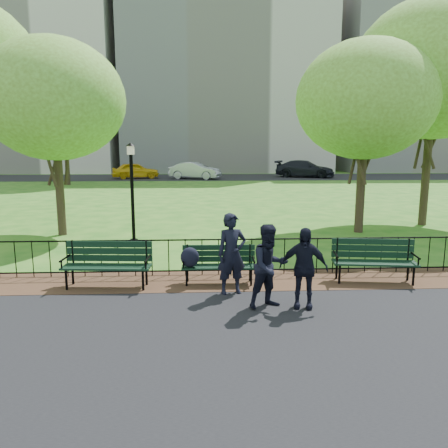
{
  "coord_description": "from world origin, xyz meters",
  "views": [
    {
      "loc": [
        -0.98,
        -8.2,
        3.1
      ],
      "look_at": [
        -0.5,
        1.5,
        1.35
      ],
      "focal_mm": 35.0,
      "sensor_mm": 36.0,
      "label": 1
    }
  ],
  "objects_px": {
    "tree_near_e": "(366,100)",
    "taxi": "(135,171)",
    "tree_far_w": "(63,103)",
    "person_mid": "(269,266)",
    "park_bench_main": "(205,259)",
    "lamppost": "(132,189)",
    "park_bench_left_a": "(108,259)",
    "sedan_silver": "(195,171)",
    "person_left": "(232,254)",
    "tree_near_w": "(54,100)",
    "park_bench_right_a": "(374,256)",
    "sedan_dark": "(305,169)",
    "tree_mid_e": "(435,69)",
    "person_right": "(303,268)"
  },
  "relations": [
    {
      "from": "lamppost",
      "to": "park_bench_main",
      "type": "bearing_deg",
      "value": -62.45
    },
    {
      "from": "tree_far_w",
      "to": "person_mid",
      "type": "xyz_separation_m",
      "value": [
        11.95,
        -27.37,
        -5.46
      ]
    },
    {
      "from": "tree_far_w",
      "to": "tree_near_e",
      "type": "bearing_deg",
      "value": -50.91
    },
    {
      "from": "park_bench_right_a",
      "to": "tree_near_w",
      "type": "relative_size",
      "value": 0.29
    },
    {
      "from": "sedan_dark",
      "to": "tree_near_w",
      "type": "bearing_deg",
      "value": 174.04
    },
    {
      "from": "park_bench_left_a",
      "to": "tree_near_w",
      "type": "xyz_separation_m",
      "value": [
        -2.83,
        5.86,
        3.98
      ]
    },
    {
      "from": "taxi",
      "to": "lamppost",
      "type": "bearing_deg",
      "value": 174.82
    },
    {
      "from": "tree_near_w",
      "to": "tree_near_e",
      "type": "height_order",
      "value": "tree_near_e"
    },
    {
      "from": "park_bench_right_a",
      "to": "tree_near_w",
      "type": "xyz_separation_m",
      "value": [
        -8.85,
        5.78,
        3.99
      ]
    },
    {
      "from": "tree_near_w",
      "to": "taxi",
      "type": "height_order",
      "value": "tree_near_w"
    },
    {
      "from": "tree_near_e",
      "to": "sedan_silver",
      "type": "relative_size",
      "value": 1.41
    },
    {
      "from": "park_bench_main",
      "to": "tree_far_w",
      "type": "bearing_deg",
      "value": 114.08
    },
    {
      "from": "park_bench_main",
      "to": "taxi",
      "type": "xyz_separation_m",
      "value": [
        -6.36,
        32.33,
        0.16
      ]
    },
    {
      "from": "tree_near_e",
      "to": "person_mid",
      "type": "xyz_separation_m",
      "value": [
        -4.38,
        -7.27,
        -3.81
      ]
    },
    {
      "from": "park_bench_right_a",
      "to": "sedan_dark",
      "type": "relative_size",
      "value": 0.34
    },
    {
      "from": "tree_near_e",
      "to": "taxi",
      "type": "xyz_separation_m",
      "value": [
        -11.97,
        26.55,
        -3.87
      ]
    },
    {
      "from": "person_mid",
      "to": "taxi",
      "type": "distance_m",
      "value": 34.67
    },
    {
      "from": "person_mid",
      "to": "person_right",
      "type": "height_order",
      "value": "person_mid"
    },
    {
      "from": "person_right",
      "to": "taxi",
      "type": "relative_size",
      "value": 0.36
    },
    {
      "from": "tree_far_w",
      "to": "taxi",
      "type": "xyz_separation_m",
      "value": [
        4.36,
        6.45,
        -5.53
      ]
    },
    {
      "from": "person_left",
      "to": "person_mid",
      "type": "height_order",
      "value": "person_left"
    },
    {
      "from": "tree_near_e",
      "to": "person_right",
      "type": "relative_size",
      "value": 4.25
    },
    {
      "from": "person_mid",
      "to": "tree_mid_e",
      "type": "bearing_deg",
      "value": 26.37
    },
    {
      "from": "park_bench_left_a",
      "to": "tree_mid_e",
      "type": "bearing_deg",
      "value": 37.53
    },
    {
      "from": "sedan_silver",
      "to": "person_mid",
      "type": "bearing_deg",
      "value": -157.52
    },
    {
      "from": "tree_near_e",
      "to": "taxi",
      "type": "relative_size",
      "value": 1.52
    },
    {
      "from": "tree_mid_e",
      "to": "taxi",
      "type": "xyz_separation_m",
      "value": [
        -15.01,
        25.22,
        -5.13
      ]
    },
    {
      "from": "tree_near_e",
      "to": "lamppost",
      "type": "bearing_deg",
      "value": -169.33
    },
    {
      "from": "person_mid",
      "to": "lamppost",
      "type": "bearing_deg",
      "value": 98.11
    },
    {
      "from": "park_bench_main",
      "to": "park_bench_right_a",
      "type": "xyz_separation_m",
      "value": [
        3.88,
        0.04,
        0.01
      ]
    },
    {
      "from": "park_bench_left_a",
      "to": "tree_near_e",
      "type": "height_order",
      "value": "tree_near_e"
    },
    {
      "from": "park_bench_right_a",
      "to": "taxi",
      "type": "xyz_separation_m",
      "value": [
        -10.24,
        32.29,
        0.15
      ]
    },
    {
      "from": "sedan_silver",
      "to": "sedan_dark",
      "type": "height_order",
      "value": "sedan_dark"
    },
    {
      "from": "park_bench_left_a",
      "to": "sedan_silver",
      "type": "height_order",
      "value": "sedan_silver"
    },
    {
      "from": "park_bench_main",
      "to": "lamppost",
      "type": "relative_size",
      "value": 0.53
    },
    {
      "from": "park_bench_left_a",
      "to": "taxi",
      "type": "height_order",
      "value": "taxi"
    },
    {
      "from": "lamppost",
      "to": "person_left",
      "type": "distance_m",
      "value": 5.76
    },
    {
      "from": "park_bench_right_a",
      "to": "sedan_silver",
      "type": "xyz_separation_m",
      "value": [
        -4.59,
        31.35,
        0.19
      ]
    },
    {
      "from": "tree_near_w",
      "to": "sedan_dark",
      "type": "distance_m",
      "value": 31.4
    },
    {
      "from": "park_bench_main",
      "to": "person_left",
      "type": "distance_m",
      "value": 0.9
    },
    {
      "from": "tree_near_w",
      "to": "sedan_silver",
      "type": "bearing_deg",
      "value": 80.54
    },
    {
      "from": "lamppost",
      "to": "tree_near_e",
      "type": "bearing_deg",
      "value": 10.67
    },
    {
      "from": "person_left",
      "to": "person_right",
      "type": "distance_m",
      "value": 1.58
    },
    {
      "from": "person_mid",
      "to": "sedan_dark",
      "type": "xyz_separation_m",
      "value": [
        8.8,
        34.64,
        0.01
      ]
    },
    {
      "from": "lamppost",
      "to": "sedan_silver",
      "type": "bearing_deg",
      "value": 86.76
    },
    {
      "from": "tree_mid_e",
      "to": "person_mid",
      "type": "xyz_separation_m",
      "value": [
        -7.42,
        -8.6,
        -5.07
      ]
    },
    {
      "from": "person_left",
      "to": "park_bench_main",
      "type": "bearing_deg",
      "value": 117.26
    },
    {
      "from": "tree_near_w",
      "to": "taxi",
      "type": "xyz_separation_m",
      "value": [
        -1.39,
        26.51,
        -3.84
      ]
    },
    {
      "from": "park_bench_main",
      "to": "park_bench_left_a",
      "type": "relative_size",
      "value": 0.86
    },
    {
      "from": "person_mid",
      "to": "sedan_silver",
      "type": "distance_m",
      "value": 32.94
    }
  ]
}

